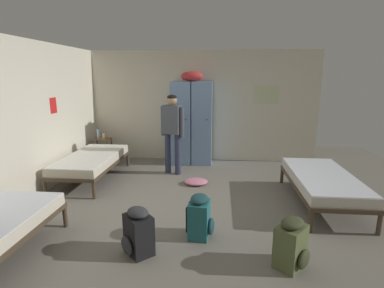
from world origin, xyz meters
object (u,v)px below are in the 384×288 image
Objects in this scene: lotion_bottle at (104,136)px; backpack_black at (138,232)px; clothes_pile_pink at (196,182)px; backpack_teal at (200,217)px; bed_left_rear at (92,160)px; water_bottle at (98,133)px; shelf_unit at (102,148)px; bed_right at (322,181)px; locker_bank at (192,121)px; backpack_olive at (292,244)px; person_traveler at (172,127)px.

lotion_bottle reaches higher than backpack_black.
backpack_black is 2.33m from clothes_pile_pink.
backpack_black is at bearing -146.83° from backpack_teal.
water_bottle reaches higher than bed_left_rear.
backpack_black is at bearing -56.70° from bed_left_rear.
shelf_unit is 0.35m from water_bottle.
backpack_black reaches higher than bed_right.
lotion_bottle reaches higher than bed_left_rear.
backpack_black reaches higher than clothes_pile_pink.
bed_left_rear is 2.05m from clothes_pile_pink.
locker_bank is 4.09m from backpack_olive.
backpack_teal is at bearing -73.53° from person_traveler.
locker_bank is 0.88m from person_traveler.
shelf_unit is 0.30× the size of bed_right.
bed_right is at bearing 32.19° from backpack_teal.
locker_bank is 1.09× the size of bed_left_rear.
locker_bank is 3.12m from bed_right.
backpack_black is at bearing -101.67° from clothes_pile_pink.
backpack_teal is (-0.99, 0.53, 0.00)m from backpack_olive.
locker_bank is at bearing 98.11° from clothes_pile_pink.
water_bottle is at bearing 117.98° from backpack_black.
locker_bank reaches higher than lotion_bottle.
locker_bank is 1.09× the size of bed_right.
clothes_pile_pink is (2.27, -1.25, -0.30)m from shelf_unit.
backpack_black is (1.80, -3.52, -0.09)m from shelf_unit.
lotion_bottle is at bearing 159.89° from person_traveler.
person_traveler reaches higher than backpack_teal.
lotion_bottle is at bearing 99.13° from bed_left_rear.
bed_left_rear is at bearing 142.67° from backpack_olive.
water_bottle is at bearing -176.11° from locker_bank.
lotion_bottle is 3.91m from backpack_black.
backpack_teal is (2.47, -3.09, -0.09)m from shelf_unit.
bed_right is (2.23, -2.10, -0.59)m from locker_bank.
shelf_unit is 1.19m from bed_left_rear.
bed_right reaches higher than clothes_pile_pink.
locker_bank reaches higher than bed_left_rear.
backpack_olive is at bearing -46.46° from lotion_bottle.
bed_right is 3.45× the size of backpack_olive.
shelf_unit reaches higher than bed_left_rear.
shelf_unit is 5.01m from backpack_olive.
backpack_olive reaches higher than bed_left_rear.
locker_bank is at bearing 85.84° from backpack_black.
backpack_black reaches higher than bed_left_rear.
person_traveler reaches higher than backpack_olive.
backpack_olive is 2.66m from clothes_pile_pink.
backpack_black is (-0.27, -3.69, -0.71)m from locker_bank.
bed_left_rear and bed_right have the same top height.
person_traveler reaches higher than lotion_bottle.
backpack_teal is (0.67, 0.44, 0.00)m from backpack_black.
clothes_pile_pink is at bearing -28.74° from lotion_bottle.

